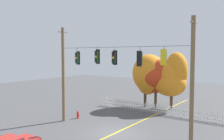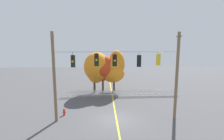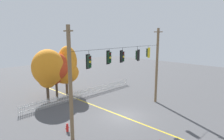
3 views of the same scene
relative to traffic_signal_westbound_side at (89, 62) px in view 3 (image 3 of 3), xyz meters
The scene contains 13 objects.
ground 7.52m from the traffic_signal_westbound_side, ahead, with size 80.00×80.00×0.00m, color #4C4C4F.
lane_centerline_stripe 7.52m from the traffic_signal_westbound_side, ahead, with size 0.16×36.00×0.01m, color gold.
signal_support_span 4.60m from the traffic_signal_westbound_side, ahead, with size 12.67×1.10×9.04m.
traffic_signal_westbound_side is the anchor object (origin of this frame).
traffic_signal_eastbound_side 2.33m from the traffic_signal_westbound_side, ahead, with size 0.43×0.38×1.41m.
traffic_signal_northbound_secondary 4.13m from the traffic_signal_westbound_side, ahead, with size 0.43×0.38×1.45m.
traffic_signal_northbound_primary 6.53m from the traffic_signal_westbound_side, ahead, with size 0.43×0.38×1.50m.
traffic_signal_southbound_primary 8.48m from the traffic_signal_westbound_side, ahead, with size 0.43×0.38×1.35m.
white_picket_fence 11.17m from the traffic_signal_westbound_side, 54.48° to the left, with size 17.47×0.06×1.08m.
autumn_maple_near_fence 10.91m from the traffic_signal_westbound_side, 79.92° to the left, with size 4.10×4.03×6.48m.
autumn_maple_mid 11.06m from the traffic_signal_westbound_side, 75.51° to the left, with size 4.10×3.66×5.88m.
autumn_oak_far_east 12.08m from the traffic_signal_westbound_side, 66.25° to the left, with size 3.84×3.49×6.73m.
fire_hydrant 6.13m from the traffic_signal_westbound_side, 133.77° to the left, with size 0.38×0.22×0.75m.
Camera 3 is at (-14.30, -12.22, 8.40)m, focal length 31.24 mm.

